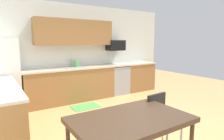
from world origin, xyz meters
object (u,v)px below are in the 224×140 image
object	(u,v)px
oven_range	(117,79)
microwave	(116,45)
refrigerator	(1,77)
chair_near_table	(162,117)
kettle	(76,64)
dining_table	(130,122)

from	to	relation	value
oven_range	microwave	bearing A→B (deg)	90.00
refrigerator	chair_near_table	distance (m)	3.57
microwave	kettle	world-z (taller)	microwave
dining_table	kettle	bearing A→B (deg)	78.75
chair_near_table	kettle	bearing A→B (deg)	92.30
kettle	dining_table	bearing A→B (deg)	-101.25
microwave	dining_table	bearing A→B (deg)	-120.99
microwave	kettle	distance (m)	1.46
oven_range	microwave	size ratio (longest dim) A/B	1.69
chair_near_table	kettle	xyz separation A→B (m)	(-0.12, 3.09, 0.52)
dining_table	chair_near_table	xyz separation A→B (m)	(0.78, 0.23, -0.19)
oven_range	kettle	distance (m)	1.48
oven_range	dining_table	world-z (taller)	oven_range
chair_near_table	kettle	world-z (taller)	kettle
refrigerator	kettle	distance (m)	1.85
microwave	chair_near_table	xyz separation A→B (m)	(-1.24, -3.14, -1.02)
microwave	chair_near_table	distance (m)	3.53
refrigerator	kettle	bearing A→B (deg)	4.03
refrigerator	chair_near_table	size ratio (longest dim) A/B	2.03
refrigerator	dining_table	size ratio (longest dim) A/B	1.23
dining_table	chair_near_table	world-z (taller)	chair_near_table
microwave	dining_table	distance (m)	4.02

